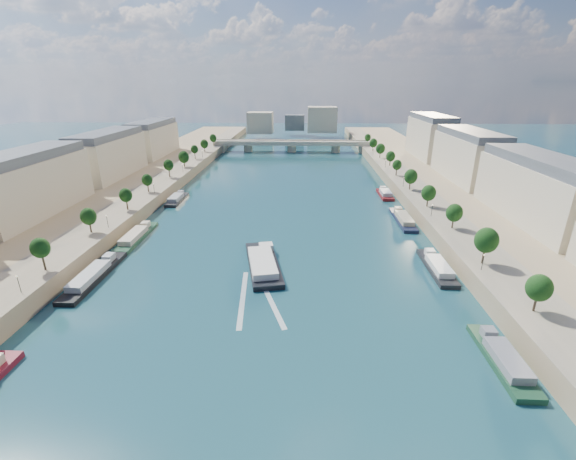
{
  "coord_description": "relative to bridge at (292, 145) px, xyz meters",
  "views": [
    {
      "loc": [
        8.67,
        -40.93,
        48.11
      ],
      "look_at": [
        4.19,
        70.41,
        5.0
      ],
      "focal_mm": 24.0,
      "sensor_mm": 36.0,
      "label": 1
    }
  ],
  "objects": [
    {
      "name": "quay_right",
      "position": [
        72.0,
        -142.33,
        -2.58
      ],
      "size": [
        44.0,
        520.0,
        5.0
      ],
      "primitive_type": "cube",
      "color": "#9E8460",
      "rests_on": "ground"
    },
    {
      "name": "lamps_left",
      "position": [
        -52.5,
        -152.33,
        2.7
      ],
      "size": [
        0.36,
        200.36,
        4.28
      ],
      "color": "black",
      "rests_on": "ground"
    },
    {
      "name": "tour_barge",
      "position": [
        -2.1,
        -187.56,
        -4.04
      ],
      "size": [
        13.51,
        28.81,
        3.78
      ],
      "rotation": [
        0.0,
        0.0,
        0.21
      ],
      "color": "black",
      "rests_on": "ground"
    },
    {
      "name": "pave_left",
      "position": [
        -57.0,
        -142.33,
        -0.03
      ],
      "size": [
        14.0,
        520.0,
        0.1
      ],
      "primitive_type": "cube",
      "color": "gray",
      "rests_on": "quay_left"
    },
    {
      "name": "pave_right",
      "position": [
        57.0,
        -142.33,
        -0.03
      ],
      "size": [
        14.0,
        520.0,
        0.1
      ],
      "primitive_type": "cube",
      "color": "gray",
      "rests_on": "quay_right"
    },
    {
      "name": "moored_barges_right",
      "position": [
        45.5,
        -188.85,
        -4.24
      ],
      "size": [
        5.0,
        163.93,
        3.6
      ],
      "color": "black",
      "rests_on": "ground"
    },
    {
      "name": "wake",
      "position": [
        -2.1,
        -204.17,
        -5.06
      ],
      "size": [
        12.9,
        26.01,
        0.04
      ],
      "color": "silver",
      "rests_on": "ground"
    },
    {
      "name": "lamps_right",
      "position": [
        52.5,
        -137.33,
        2.7
      ],
      "size": [
        0.36,
        200.36,
        4.28
      ],
      "color": "black",
      "rests_on": "ground"
    },
    {
      "name": "moored_barges_left",
      "position": [
        -45.5,
        -198.9,
        -4.24
      ],
      "size": [
        5.0,
        156.68,
        3.6
      ],
      "color": "black",
      "rests_on": "ground"
    },
    {
      "name": "trees_right",
      "position": [
        55.0,
        -132.33,
        5.39
      ],
      "size": [
        4.8,
        268.8,
        8.26
      ],
      "color": "#382B1E",
      "rests_on": "ground"
    },
    {
      "name": "trees_left",
      "position": [
        -55.0,
        -140.33,
        5.39
      ],
      "size": [
        4.8,
        268.8,
        8.26
      ],
      "color": "#382B1E",
      "rests_on": "ground"
    },
    {
      "name": "bridge",
      "position": [
        0.0,
        0.0,
        0.0
      ],
      "size": [
        112.0,
        12.0,
        8.15
      ],
      "color": "#C1B79E",
      "rests_on": "ground"
    },
    {
      "name": "quay_left",
      "position": [
        -72.0,
        -142.33,
        -2.58
      ],
      "size": [
        44.0,
        520.0,
        5.0
      ],
      "primitive_type": "cube",
      "color": "#9E8460",
      "rests_on": "ground"
    },
    {
      "name": "skyline",
      "position": [
        3.19,
        77.2,
        9.57
      ],
      "size": [
        79.0,
        42.0,
        22.0
      ],
      "color": "#BBA990",
      "rests_on": "ground"
    },
    {
      "name": "buildings_right",
      "position": [
        85.0,
        -130.33,
        11.37
      ],
      "size": [
        16.0,
        226.0,
        23.2
      ],
      "color": "#BBA990",
      "rests_on": "ground"
    },
    {
      "name": "buildings_left",
      "position": [
        -85.0,
        -130.33,
        11.37
      ],
      "size": [
        16.0,
        226.0,
        23.2
      ],
      "color": "#BBA990",
      "rests_on": "ground"
    },
    {
      "name": "ground",
      "position": [
        0.0,
        -142.33,
        -5.08
      ],
      "size": [
        700.0,
        700.0,
        0.0
      ],
      "primitive_type": "plane",
      "color": "#0E383E",
      "rests_on": "ground"
    }
  ]
}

